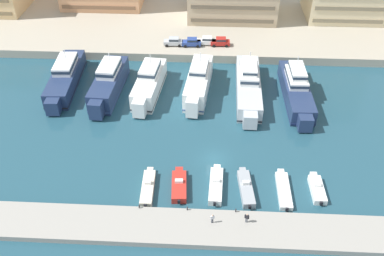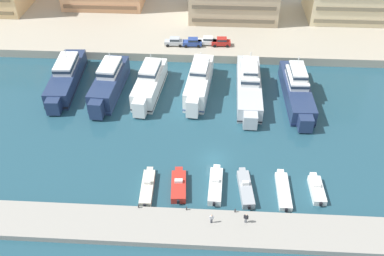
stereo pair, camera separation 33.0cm
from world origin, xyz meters
The scene contains 23 objects.
ground_plane centered at (0.00, 0.00, 0.00)m, with size 400.00×400.00×0.00m, color #234C5B.
pier_dock centered at (0.00, -14.01, 0.44)m, with size 120.00×5.91×0.88m, color #9E998E.
yacht_navy_far_left centered at (-29.21, 19.78, 1.91)m, with size 5.24×20.25×6.50m.
yacht_navy_left centered at (-20.28, 17.73, 2.24)m, with size 5.18×18.14×7.26m.
yacht_white_mid_left centered at (-12.64, 18.09, 2.15)m, with size 5.36×17.02×7.07m.
yacht_white_center_left centered at (-3.33, 19.02, 2.24)m, with size 5.30×17.96×7.19m.
yacht_silver_center centered at (6.12, 18.75, 2.07)m, with size 4.79×21.88×7.51m.
yacht_navy_center_right centered at (14.92, 17.72, 2.06)m, with size 4.74×20.56×7.52m.
motorboat_cream_far_left centered at (-9.63, -7.01, 0.47)m, with size 1.92×7.70×1.43m.
motorboat_red_left centered at (-5.13, -6.52, 0.56)m, with size 2.49×6.90×1.52m.
motorboat_white_mid_left centered at (0.23, -6.16, 0.54)m, with size 2.14×7.88×1.45m.
motorboat_grey_center_left centered at (4.56, -6.53, 0.56)m, with size 2.40×7.78×1.60m.
motorboat_white_center centered at (10.01, -6.45, 0.39)m, with size 1.79×8.03×0.84m.
motorboat_white_center_right centered at (14.84, -6.07, 0.48)m, with size 1.94×6.22×1.29m.
car_silver_far_left centered at (-9.36, 34.12, 2.76)m, with size 4.14×2.00×1.80m.
car_blue_left centered at (-5.41, 34.04, 2.76)m, with size 4.17×2.06×1.80m.
car_white_mid_left centered at (-2.17, 34.88, 2.76)m, with size 4.11×1.94×1.80m.
car_red_center_left centered at (0.82, 34.58, 2.76)m, with size 4.16×2.03×1.80m.
pedestrian_near_edge centered at (-0.21, -13.29, 1.79)m, with size 0.58×0.30×1.54m.
pedestrian_mid_deck centered at (4.28, -12.99, 1.86)m, with size 0.62×0.34×1.65m.
bollard_west centered at (-10.22, -11.31, 1.21)m, with size 0.20×0.20×0.61m.
bollard_west_mid centered at (-3.65, -11.31, 1.21)m, with size 0.20×0.20×0.61m.
bollard_east_mid centered at (2.93, -11.31, 1.21)m, with size 0.20×0.20×0.61m.
Camera 2 is at (-0.69, -49.66, 45.89)m, focal length 40.00 mm.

